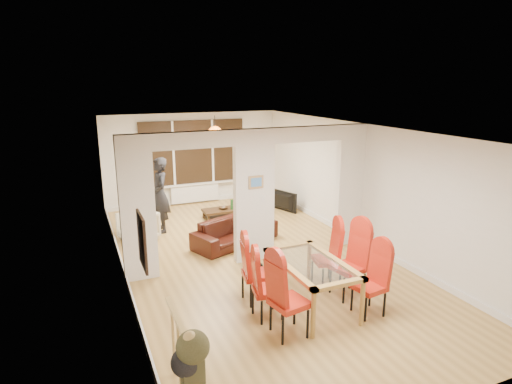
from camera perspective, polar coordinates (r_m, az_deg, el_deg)
floor at (r=8.68m, az=-0.25°, el=-8.88°), size 5.00×9.00×0.01m
room_walls at (r=8.25m, az=-0.26°, el=-0.56°), size 5.00×9.00×2.60m
divider_wall at (r=8.25m, az=-0.26°, el=-0.56°), size 5.00×0.18×2.60m
bay_window_blinds at (r=12.33m, az=-8.38°, el=5.29°), size 3.00×0.08×1.80m
radiator at (r=12.54m, az=-8.13°, el=-0.16°), size 1.40×0.08×0.50m
pendant_light at (r=11.24m, az=-5.48°, el=7.84°), size 0.36×0.36×0.36m
stair_newel at (r=5.12m, az=-10.11°, el=-20.19°), size 0.40×1.20×1.10m
wall_poster at (r=5.31m, az=-14.96°, el=-6.36°), size 0.04×0.52×0.67m
pillar_photo at (r=8.09m, az=0.00°, el=1.33°), size 0.30×0.03×0.25m
dining_table at (r=6.87m, az=7.33°, el=-12.10°), size 0.91×1.62×0.76m
dining_chair_la at (r=6.07m, az=4.47°, el=-13.73°), size 0.54×0.54×1.16m
dining_chair_lb at (r=6.49m, az=1.54°, el=-12.32°), size 0.49×0.49×1.04m
dining_chair_lc at (r=6.92m, az=0.09°, el=-10.36°), size 0.49×0.49×1.07m
dining_chair_ra at (r=6.78m, az=14.87°, el=-11.49°), size 0.48×0.48×1.06m
dining_chair_rb at (r=7.21m, az=12.18°, el=-9.19°), size 0.55×0.55×1.18m
dining_chair_rc at (r=7.53m, az=9.42°, el=-8.41°), size 0.52×0.52×1.07m
sofa at (r=9.36m, az=-2.79°, el=-5.25°), size 2.08×1.41×0.57m
armchair at (r=9.90m, az=-15.44°, el=-4.40°), size 0.94×0.95×0.65m
person at (r=10.18m, az=-12.67°, el=-0.42°), size 0.65×0.43×1.77m
television at (r=11.70m, az=3.32°, el=-1.23°), size 0.94×0.44×0.55m
coffee_table at (r=11.17m, az=-4.39°, el=-2.85°), size 1.14×0.79×0.24m
bottle at (r=11.05m, az=-3.24°, el=-1.61°), size 0.07×0.07×0.28m
bowl at (r=11.12m, az=-4.37°, el=-2.13°), size 0.23×0.23×0.06m
shoes at (r=8.25m, az=-0.23°, el=-9.78°), size 0.24×0.26×0.10m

